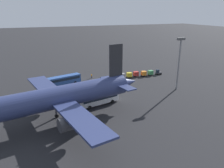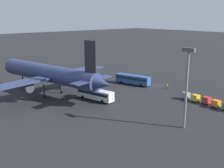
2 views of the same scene
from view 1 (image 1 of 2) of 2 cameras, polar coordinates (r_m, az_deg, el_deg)
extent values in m
plane|color=#232326|center=(85.93, -9.26, 1.35)|extent=(600.00, 600.00, 0.00)
cylinder|color=navy|center=(50.28, -15.63, -3.73)|extent=(38.75, 12.02, 5.08)
cone|color=navy|center=(59.17, 3.76, 0.33)|extent=(7.33, 5.70, 4.58)
cube|color=navy|center=(41.39, -8.02, -9.15)|extent=(8.15, 18.31, 0.44)
cube|color=navy|center=(61.30, -17.19, -0.46)|extent=(8.15, 18.31, 0.44)
cube|color=#262628|center=(55.49, 1.03, 6.21)|extent=(3.85, 1.06, 8.13)
cube|color=navy|center=(57.31, 1.31, 0.29)|extent=(5.06, 13.49, 0.28)
cylinder|color=#38383D|center=(43.92, -10.81, -9.97)|extent=(5.05, 3.59, 2.80)
cylinder|color=#38383D|center=(59.14, -17.37, -2.85)|extent=(5.05, 3.59, 2.80)
cylinder|color=#38383D|center=(49.86, -11.85, -9.41)|extent=(0.50, 0.50, 4.07)
cylinder|color=black|center=(50.62, -11.73, -11.00)|extent=(0.98, 0.66, 0.90)
cylinder|color=#38383D|center=(55.50, -14.40, -6.61)|extent=(0.50, 0.50, 4.07)
cylinder|color=black|center=(56.17, -14.27, -8.08)|extent=(0.98, 0.66, 0.90)
cube|color=#2D5199|center=(79.08, -12.59, 1.04)|extent=(12.88, 5.75, 2.84)
cube|color=#192333|center=(78.94, -12.62, 1.38)|extent=(11.91, 5.54, 0.91)
cylinder|color=black|center=(76.83, -14.71, -0.73)|extent=(1.04, 0.54, 1.00)
cylinder|color=black|center=(79.35, -15.51, -0.18)|extent=(1.04, 0.54, 1.00)
cylinder|color=black|center=(79.86, -9.56, 0.37)|extent=(1.04, 0.54, 1.00)
cylinder|color=black|center=(82.28, -10.48, 0.86)|extent=(1.04, 0.54, 1.00)
cube|color=white|center=(61.24, -3.43, -3.85)|extent=(12.06, 4.87, 2.64)
cube|color=#192333|center=(61.06, -3.44, -3.45)|extent=(11.14, 4.72, 0.84)
cylinder|color=black|center=(59.05, -5.80, -6.15)|extent=(1.04, 0.50, 1.00)
cylinder|color=black|center=(61.19, -6.99, -5.28)|extent=(1.04, 0.50, 1.00)
cylinder|color=black|center=(62.52, 0.10, -4.59)|extent=(1.04, 0.50, 1.00)
cylinder|color=black|center=(64.54, -1.23, -3.83)|extent=(1.04, 0.50, 1.00)
cube|color=#333338|center=(92.46, 12.03, 2.83)|extent=(2.55, 1.60, 0.70)
cube|color=#192333|center=(92.04, 11.83, 3.35)|extent=(1.22, 1.30, 1.10)
cylinder|color=black|center=(91.58, 11.74, 2.47)|extent=(0.62, 0.30, 0.60)
cylinder|color=black|center=(92.78, 11.36, 2.71)|extent=(0.62, 0.30, 0.60)
cylinder|color=black|center=(92.33, 12.67, 2.54)|extent=(0.62, 0.30, 0.60)
cylinder|color=black|center=(93.53, 12.28, 2.77)|extent=(0.62, 0.30, 0.60)
cylinder|color=#1E1E2D|center=(85.91, -5.37, 1.81)|extent=(0.32, 0.32, 0.85)
cylinder|color=orange|center=(85.70, -5.39, 2.29)|extent=(0.38, 0.38, 0.65)
sphere|color=tan|center=(85.58, -5.40, 2.57)|extent=(0.24, 0.24, 0.24)
cube|color=#38383D|center=(90.60, 10.00, 2.48)|extent=(2.18, 1.91, 0.10)
cube|color=#38844C|center=(90.37, 10.03, 3.00)|extent=(2.08, 1.82, 1.60)
cylinder|color=black|center=(89.79, 9.73, 2.19)|extent=(0.37, 0.16, 0.36)
cylinder|color=black|center=(90.90, 9.39, 2.41)|extent=(0.37, 0.16, 0.36)
cylinder|color=black|center=(90.44, 10.60, 2.26)|extent=(0.37, 0.16, 0.36)
cylinder|color=black|center=(91.54, 10.25, 2.48)|extent=(0.37, 0.16, 0.36)
cube|color=#38383D|center=(89.06, 8.24, 2.29)|extent=(2.18, 1.91, 0.10)
cube|color=orange|center=(88.83, 8.27, 2.82)|extent=(2.08, 1.82, 1.60)
cylinder|color=black|center=(88.27, 7.95, 2.00)|extent=(0.37, 0.16, 0.36)
cylinder|color=black|center=(89.39, 7.63, 2.23)|extent=(0.37, 0.16, 0.36)
cylinder|color=black|center=(88.87, 8.85, 2.07)|extent=(0.37, 0.16, 0.36)
cylinder|color=black|center=(89.99, 8.52, 2.29)|extent=(0.37, 0.16, 0.36)
cube|color=#38383D|center=(88.11, 6.24, 2.19)|extent=(2.18, 1.91, 0.10)
cube|color=#B72D28|center=(87.87, 6.26, 2.72)|extent=(2.08, 1.82, 1.60)
cylinder|color=black|center=(87.33, 5.93, 1.90)|extent=(0.37, 0.16, 0.36)
cylinder|color=black|center=(88.47, 5.63, 2.13)|extent=(0.37, 0.16, 0.36)
cylinder|color=black|center=(87.88, 6.85, 1.97)|extent=(0.37, 0.16, 0.36)
cylinder|color=black|center=(89.02, 6.54, 2.20)|extent=(0.37, 0.16, 0.36)
cube|color=#38383D|center=(86.38, 4.51, 1.91)|extent=(2.18, 1.91, 0.10)
cube|color=gold|center=(86.14, 4.52, 2.45)|extent=(2.08, 1.82, 1.60)
cylinder|color=black|center=(85.62, 4.17, 1.61)|extent=(0.37, 0.16, 0.36)
cylinder|color=black|center=(86.77, 3.89, 1.85)|extent=(0.37, 0.16, 0.36)
cylinder|color=black|center=(86.13, 5.12, 1.69)|extent=(0.37, 0.16, 0.36)
cylinder|color=black|center=(87.28, 4.83, 1.92)|extent=(0.37, 0.16, 0.36)
cube|color=#38383D|center=(85.04, 2.61, 1.68)|extent=(2.18, 1.91, 0.10)
cube|color=gray|center=(84.79, 2.61, 2.23)|extent=(2.08, 1.82, 1.60)
cylinder|color=black|center=(84.30, 2.25, 1.37)|extent=(0.37, 0.16, 0.36)
cylinder|color=black|center=(85.46, 1.99, 1.61)|extent=(0.37, 0.16, 0.36)
cylinder|color=black|center=(84.76, 3.23, 1.45)|extent=(0.37, 0.16, 0.36)
cylinder|color=black|center=(85.91, 2.95, 1.69)|extent=(0.37, 0.16, 0.36)
cylinder|color=slate|center=(74.64, 16.99, 4.65)|extent=(0.50, 0.50, 16.34)
cube|color=#4C4C4C|center=(73.17, 17.63, 11.17)|extent=(2.80, 0.70, 0.80)
camera|label=2|loc=(79.37, 63.05, 7.52)|focal=45.00mm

